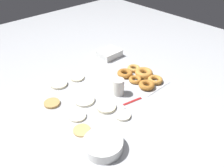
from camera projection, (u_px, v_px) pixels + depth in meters
The scene contains 14 objects.
ground_plane at pixel (97, 92), 1.41m from camera, with size 3.00×3.00×0.00m, color #B2B5BA.
pancake_0 at pixel (77, 116), 1.23m from camera, with size 0.09×0.09×0.01m, color silver.
pancake_1 at pixel (59, 84), 1.47m from camera, with size 0.10×0.10×0.01m, color beige.
pancake_2 at pixel (52, 103), 1.32m from camera, with size 0.09×0.09×0.01m, color tan.
pancake_3 at pixel (106, 107), 1.29m from camera, with size 0.11×0.11×0.02m, color beige.
pancake_4 at pixel (84, 100), 1.34m from camera, with size 0.11×0.11×0.01m, color silver.
pancake_5 at pixel (123, 116), 1.23m from camera, with size 0.08×0.08×0.01m, color silver.
pancake_6 at pixel (78, 78), 1.53m from camera, with size 0.09×0.09×0.01m, color beige.
pancake_7 at pixel (82, 130), 1.15m from camera, with size 0.08×0.08×0.01m, color tan.
donut_tray at pixel (140, 76), 1.52m from camera, with size 0.32×0.21×0.04m.
batter_bowl at pixel (103, 145), 1.05m from camera, with size 0.18×0.18×0.05m.
container_stack at pixel (109, 54), 1.76m from camera, with size 0.13×0.16×0.05m.
paper_cup at pixel (118, 87), 1.37m from camera, with size 0.07×0.07×0.10m.
spatula at pixel (119, 106), 1.30m from camera, with size 0.08×0.23×0.01m.
Camera 1 is at (-0.89, 0.70, 0.85)m, focal length 38.00 mm.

